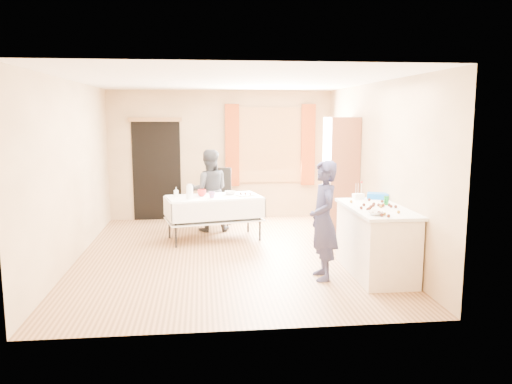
{
  "coord_description": "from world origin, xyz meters",
  "views": [
    {
      "loc": [
        -0.4,
        -7.4,
        2.11
      ],
      "look_at": [
        0.41,
        0.0,
        0.96
      ],
      "focal_mm": 35.0,
      "sensor_mm": 36.0,
      "label": 1
    }
  ],
  "objects": [
    {
      "name": "wall_right",
      "position": [
        2.26,
        0.0,
        1.3
      ],
      "size": [
        0.02,
        5.5,
        2.6
      ],
      "primitive_type": "cube",
      "color": "tan",
      "rests_on": "floor"
    },
    {
      "name": "small_bowl",
      "position": [
        0.09,
        1.11,
        0.78
      ],
      "size": [
        0.27,
        0.27,
        0.06
      ],
      "primitive_type": "imported",
      "rotation": [
        0.0,
        0.0,
        0.21
      ],
      "color": "white",
      "rests_on": "party_table"
    },
    {
      "name": "ceiling",
      "position": [
        0.0,
        0.0,
        2.61
      ],
      "size": [
        4.5,
        5.5,
        0.02
      ],
      "primitive_type": "cube",
      "color": "white",
      "rests_on": "floor"
    },
    {
      "name": "girl",
      "position": [
        1.15,
        -1.27,
        0.77
      ],
      "size": [
        0.58,
        0.4,
        1.54
      ],
      "primitive_type": "imported",
      "rotation": [
        0.0,
        0.0,
        -1.55
      ],
      "color": "#202043",
      "rests_on": "floor"
    },
    {
      "name": "window_frame",
      "position": [
        1.0,
        2.72,
        1.5
      ],
      "size": [
        1.32,
        0.06,
        1.52
      ],
      "primitive_type": "cube",
      "color": "olive",
      "rests_on": "wall_back"
    },
    {
      "name": "blue_basket",
      "position": [
        2.13,
        -0.52,
        0.95
      ],
      "size": [
        0.35,
        0.3,
        0.08
      ],
      "primitive_type": "cube",
      "rotation": [
        0.0,
        0.0,
        -0.37
      ],
      "color": "blue",
      "rests_on": "counter"
    },
    {
      "name": "cup_rainbow",
      "position": [
        -0.24,
        0.77,
        0.8
      ],
      "size": [
        0.21,
        0.21,
        0.1
      ],
      "primitive_type": "imported",
      "rotation": [
        0.0,
        0.0,
        0.54
      ],
      "color": "red",
      "rests_on": "party_table"
    },
    {
      "name": "window_pane",
      "position": [
        1.0,
        2.71,
        1.5
      ],
      "size": [
        1.2,
        0.02,
        1.4
      ],
      "primitive_type": "cube",
      "color": "white",
      "rests_on": "wall_back"
    },
    {
      "name": "party_table",
      "position": [
        -0.2,
        0.94,
        0.45
      ],
      "size": [
        1.72,
        1.14,
        0.75
      ],
      "rotation": [
        0.0,
        0.0,
        0.22
      ],
      "color": "black",
      "rests_on": "floor"
    },
    {
      "name": "curtain_left",
      "position": [
        0.22,
        2.67,
        1.5
      ],
      "size": [
        0.28,
        0.06,
        1.65
      ],
      "primitive_type": "cube",
      "color": "#953912",
      "rests_on": "wall_back"
    },
    {
      "name": "foam_block",
      "position": [
        1.84,
        -0.53,
        0.95
      ],
      "size": [
        0.16,
        0.12,
        0.08
      ],
      "primitive_type": "cube",
      "rotation": [
        0.0,
        0.0,
        0.17
      ],
      "color": "white",
      "rests_on": "counter"
    },
    {
      "name": "wall_front",
      "position": [
        0.0,
        -2.76,
        1.3
      ],
      "size": [
        4.5,
        0.02,
        2.6
      ],
      "primitive_type": "cube",
      "color": "tan",
      "rests_on": "floor"
    },
    {
      "name": "woman",
      "position": [
        -0.27,
        1.6,
        0.75
      ],
      "size": [
        0.73,
        0.57,
        1.5
      ],
      "primitive_type": "imported",
      "rotation": [
        0.0,
        0.0,
        3.15
      ],
      "color": "black",
      "rests_on": "floor"
    },
    {
      "name": "cake_balls",
      "position": [
        1.85,
        -1.3,
        0.93
      ],
      "size": [
        0.51,
        1.16,
        0.04
      ],
      "color": "#3F2314",
      "rests_on": "counter"
    },
    {
      "name": "curtain_right",
      "position": [
        1.78,
        2.67,
        1.5
      ],
      "size": [
        0.28,
        0.06,
        1.65
      ],
      "primitive_type": "cube",
      "color": "#953912",
      "rests_on": "wall_back"
    },
    {
      "name": "door_lintel",
      "position": [
        -1.3,
        2.7,
        2.02
      ],
      "size": [
        1.05,
        0.06,
        0.08
      ],
      "primitive_type": "cube",
      "color": "olive",
      "rests_on": "wall_back"
    },
    {
      "name": "bottle",
      "position": [
        -0.83,
        0.98,
        0.83
      ],
      "size": [
        0.09,
        0.09,
        0.15
      ],
      "primitive_type": "imported",
      "rotation": [
        0.0,
        0.0,
        0.13
      ],
      "color": "white",
      "rests_on": "party_table"
    },
    {
      "name": "pitcher",
      "position": [
        -0.6,
        0.72,
        0.86
      ],
      "size": [
        0.12,
        0.12,
        0.22
      ],
      "primitive_type": "cylinder",
      "rotation": [
        0.0,
        0.0,
        0.12
      ],
      "color": "silver",
      "rests_on": "party_table"
    },
    {
      "name": "cabinet",
      "position": [
        1.99,
        0.95,
        1.04
      ],
      "size": [
        0.5,
        0.6,
        2.07
      ],
      "primitive_type": "cube",
      "color": "brown",
      "rests_on": "floor"
    },
    {
      "name": "doorway",
      "position": [
        -1.3,
        2.73,
        1.0
      ],
      "size": [
        0.95,
        0.04,
        2.0
      ],
      "primitive_type": "cube",
      "color": "black",
      "rests_on": "floor"
    },
    {
      "name": "wall_left",
      "position": [
        -2.26,
        0.0,
        1.3
      ],
      "size": [
        0.02,
        5.5,
        2.6
      ],
      "primitive_type": "cube",
      "color": "tan",
      "rests_on": "floor"
    },
    {
      "name": "counter",
      "position": [
        1.89,
        -1.16,
        0.45
      ],
      "size": [
        0.72,
        1.52,
        0.91
      ],
      "color": "beige",
      "rests_on": "floor"
    },
    {
      "name": "chair",
      "position": [
        -0.1,
        1.94,
        0.33
      ],
      "size": [
        0.53,
        0.53,
        1.11
      ],
      "rotation": [
        0.0,
        0.0,
        -0.17
      ],
      "color": "black",
      "rests_on": "floor"
    },
    {
      "name": "wall_back",
      "position": [
        0.0,
        2.76,
        1.3
      ],
      "size": [
        4.5,
        0.02,
        2.6
      ],
      "primitive_type": "cube",
      "color": "tan",
      "rests_on": "floor"
    },
    {
      "name": "soda_can",
      "position": [
        2.06,
        -1.03,
        0.97
      ],
      "size": [
        0.08,
        0.08,
        0.12
      ],
      "primitive_type": "cylinder",
      "rotation": [
        0.0,
        0.0,
        0.2
      ],
      "color": "#148031",
      "rests_on": "counter"
    },
    {
      "name": "mixing_bowl",
      "position": [
        1.7,
        -1.67,
        0.93
      ],
      "size": [
        0.29,
        0.29,
        0.05
      ],
      "primitive_type": "imported",
      "rotation": [
        0.0,
        0.0,
        0.25
      ],
      "color": "white",
      "rests_on": "counter"
    },
    {
      "name": "floor",
      "position": [
        0.0,
        0.0,
        -0.01
      ],
      "size": [
        4.5,
        5.5,
        0.02
      ],
      "primitive_type": "cube",
      "color": "#9E7047",
      "rests_on": "ground"
    },
    {
      "name": "cup_red",
      "position": [
        -0.41,
        0.97,
        0.81
      ],
      "size": [
        0.27,
        0.27,
        0.11
      ],
      "primitive_type": "imported",
      "rotation": [
        0.0,
        0.0,
        0.53
      ],
      "color": "red",
      "rests_on": "party_table"
    },
    {
      "name": "pastry_tray",
      "position": [
        0.33,
        0.94,
        0.76
      ],
      "size": [
        0.34,
        0.3,
        0.02
      ],
      "primitive_type": "cube",
      "rotation": [
        0.0,
        0.0,
        0.45
      ],
      "color": "white",
      "rests_on": "party_table"
    }
  ]
}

